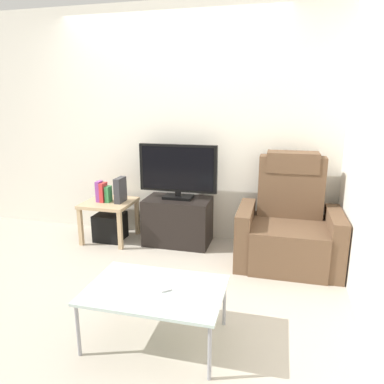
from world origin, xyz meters
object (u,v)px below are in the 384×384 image
television (178,170)px  book_leftmost (99,191)px  game_console (120,190)px  side_table (109,207)px  coffee_table (155,292)px  recliner_armchair (289,226)px  book_middle (103,192)px  subwoofer_box (110,226)px  tv_stand (178,221)px  cell_phone (163,286)px  book_rightmost (108,194)px

television → book_leftmost: television is taller
game_console → book_leftmost: bearing=-173.0°
television → side_table: size_ratio=1.61×
book_leftmost → coffee_table: bearing=-51.8°
coffee_table → recliner_armchair: bearing=59.3°
television → book_middle: 0.89m
side_table → television: bearing=7.7°
book_leftmost → subwoofer_box: bearing=11.3°
tv_stand → cell_phone: size_ratio=4.83×
recliner_armchair → game_console: 1.86m
game_console → tv_stand: bearing=6.9°
television → book_rightmost: 0.84m
book_leftmost → side_table: bearing=11.3°
television → side_table: bearing=-172.3°
coffee_table → subwoofer_box: bearing=125.6°
subwoofer_box → book_rightmost: book_rightmost is taller
recliner_armchair → cell_phone: recliner_armchair is taller
side_table → game_console: (0.15, 0.01, 0.21)m
book_leftmost → cell_phone: book_leftmost is taller
tv_stand → book_middle: bearing=-172.6°
subwoofer_box → cell_phone: bearing=-52.9°
side_table → cell_phone: side_table is taller
tv_stand → book_leftmost: bearing=-173.1°
book_middle → cell_phone: 1.95m
subwoofer_box → book_rightmost: bearing=-62.6°
side_table → coffee_table: size_ratio=0.60×
side_table → coffee_table: bearing=-54.4°
subwoofer_box → book_leftmost: book_leftmost is taller
tv_stand → book_leftmost: 0.95m
television → book_middle: (-0.84, -0.13, -0.27)m
book_leftmost → book_middle: bearing=0.0°
book_rightmost → game_console: bearing=12.6°
side_table → cell_phone: (1.16, -1.54, -0.00)m
television → cell_phone: television is taller
cell_phone → side_table: bearing=87.5°
television → side_table: (-0.79, -0.11, -0.45)m
side_table → book_rightmost: size_ratio=2.97×
book_middle → coffee_table: 1.96m
book_middle → cell_phone: book_middle is taller
book_middle → coffee_table: bearing=-52.9°
coffee_table → television: bearing=101.1°
recliner_armchair → television: bearing=161.2°
cell_phone → recliner_armchair: bearing=20.3°
coffee_table → cell_phone: (0.04, 0.03, 0.03)m
side_table → book_rightmost: book_rightmost is taller
tv_stand → coffee_table: tv_stand is taller
recliner_armchair → tv_stand: bearing=162.1°
book_rightmost → game_console: game_console is taller
book_middle → coffee_table: size_ratio=0.24×
book_leftmost → game_console: bearing=7.0°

